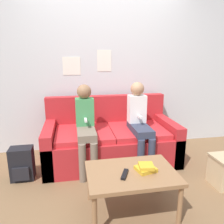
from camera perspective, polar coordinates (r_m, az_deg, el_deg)
ground_plane at (r=2.81m, az=1.70°, el=-17.27°), size 10.00×10.00×0.00m
wall_back at (r=3.50m, az=-2.09°, el=11.54°), size 8.00×0.06×2.60m
couch at (r=3.19m, az=-0.47°, el=-7.44°), size 1.82×0.92×0.89m
coffee_table at (r=2.14m, az=5.07°, el=-16.35°), size 0.83×0.59×0.43m
person_left at (r=2.84m, az=-6.90°, el=-2.94°), size 0.24×0.61×1.12m
person_right at (r=2.97m, az=7.18°, el=-2.06°), size 0.24×0.61×1.13m
tv_remote at (r=2.05m, az=3.33°, el=-15.93°), size 0.11×0.17×0.02m
book_stack at (r=2.13m, az=8.84°, el=-14.21°), size 0.20×0.19×0.07m
backpack at (r=2.94m, az=-22.44°, el=-12.42°), size 0.27×0.22×0.41m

